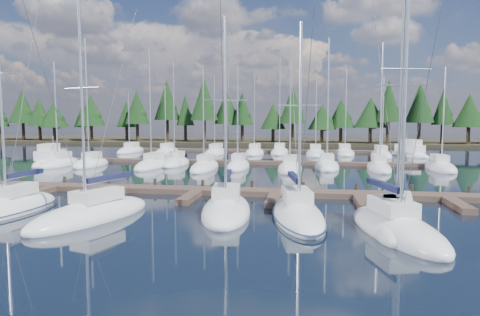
% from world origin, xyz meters
% --- Properties ---
extents(ground, '(260.00, 260.00, 0.00)m').
position_xyz_m(ground, '(0.00, 30.00, 0.00)').
color(ground, black).
rests_on(ground, ground).
extents(far_shore, '(220.00, 30.00, 0.60)m').
position_xyz_m(far_shore, '(0.00, 90.00, 0.30)').
color(far_shore, '#2D2819').
rests_on(far_shore, ground).
extents(main_dock, '(44.00, 6.13, 0.90)m').
position_xyz_m(main_dock, '(0.00, 17.36, 0.20)').
color(main_dock, '#4C3A2F').
rests_on(main_dock, ground).
extents(back_docks, '(50.00, 21.80, 0.40)m').
position_xyz_m(back_docks, '(0.00, 49.58, 0.20)').
color(back_docks, '#4C3A2F').
rests_on(back_docks, ground).
extents(front_sailboat_1, '(3.38, 8.20, 15.38)m').
position_xyz_m(front_sailboat_1, '(-9.87, 9.55, 0.30)').
color(front_sailboat_1, silver).
rests_on(front_sailboat_1, ground).
extents(front_sailboat_2, '(5.42, 9.47, 13.61)m').
position_xyz_m(front_sailboat_2, '(-3.98, 8.61, 0.28)').
color(front_sailboat_2, silver).
rests_on(front_sailboat_2, ground).
extents(front_sailboat_3, '(3.90, 8.58, 12.47)m').
position_xyz_m(front_sailboat_3, '(3.45, 11.00, 0.28)').
color(front_sailboat_3, silver).
rests_on(front_sailboat_3, ground).
extents(front_sailboat_4, '(4.35, 9.41, 11.85)m').
position_xyz_m(front_sailboat_4, '(7.76, 10.42, 0.27)').
color(front_sailboat_4, silver).
rests_on(front_sailboat_4, ground).
extents(front_sailboat_5, '(5.08, 9.34, 14.83)m').
position_xyz_m(front_sailboat_5, '(12.72, 8.00, 0.29)').
color(front_sailboat_5, silver).
rests_on(front_sailboat_5, ground).
extents(front_sailboat_6, '(4.18, 8.99, 13.66)m').
position_xyz_m(front_sailboat_6, '(13.07, 9.54, 0.29)').
color(front_sailboat_6, silver).
rests_on(front_sailboat_6, ground).
extents(back_sailboat_rows, '(47.67, 33.18, 16.48)m').
position_xyz_m(back_sailboat_rows, '(-0.06, 45.02, 0.26)').
color(back_sailboat_rows, silver).
rests_on(back_sailboat_rows, ground).
extents(motor_yacht_left, '(4.43, 9.12, 4.37)m').
position_xyz_m(motor_yacht_left, '(-23.70, 35.16, 0.48)').
color(motor_yacht_left, silver).
rests_on(motor_yacht_left, ground).
extents(motor_yacht_right, '(5.92, 9.03, 4.29)m').
position_xyz_m(motor_yacht_right, '(23.84, 54.67, 0.48)').
color(motor_yacht_right, silver).
rests_on(motor_yacht_right, ground).
extents(tree_line, '(186.26, 11.84, 14.24)m').
position_xyz_m(tree_line, '(-0.59, 80.15, 7.68)').
color(tree_line, black).
rests_on(tree_line, far_shore).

